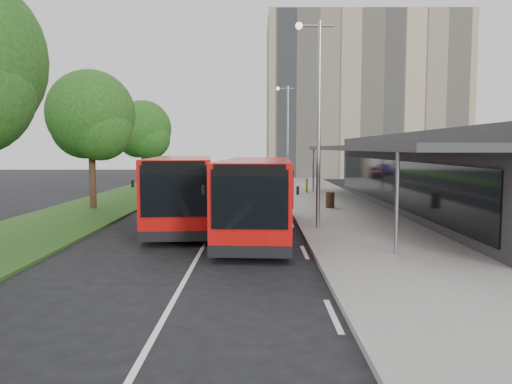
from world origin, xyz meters
TOP-DOWN VIEW (x-y plane):
  - ground at (0.00, 0.00)m, footprint 120.00×120.00m
  - pavement at (6.00, 20.00)m, footprint 5.00×80.00m
  - grass_verge at (-7.00, 20.00)m, footprint 5.00×80.00m
  - lane_centre_line at (0.00, 15.00)m, footprint 0.12×70.00m
  - kerb_dashes at (3.30, 19.00)m, footprint 0.12×56.00m
  - office_block at (14.00, 42.00)m, footprint 22.00×12.00m
  - station_building at (10.86, 8.00)m, footprint 7.70×26.00m
  - tree_mid at (-7.01, 9.05)m, footprint 4.62×4.62m
  - tree_far at (-7.01, 21.05)m, footprint 4.37×4.37m
  - lamp_post_near at (4.12, 2.00)m, footprint 1.44×0.28m
  - lamp_post_far at (4.12, 22.00)m, footprint 1.44×0.28m
  - bus_main at (1.83, 1.26)m, footprint 3.06×10.24m
  - bus_second at (-1.43, 3.74)m, footprint 3.61×10.44m
  - litter_bin at (5.66, 8.68)m, footprint 0.50×0.50m
  - bollard at (5.30, 17.74)m, footprint 0.17×0.17m
  - car_near at (2.23, 38.54)m, footprint 2.18×4.20m
  - car_far at (-0.83, 44.90)m, footprint 1.89×4.21m

SIDE VIEW (x-z plane):
  - ground at x=0.00m, z-range 0.00..0.00m
  - kerb_dashes at x=3.30m, z-range 0.00..0.01m
  - lane_centre_line at x=0.00m, z-range 0.00..0.01m
  - grass_verge at x=-7.00m, z-range 0.00..0.10m
  - pavement at x=6.00m, z-range 0.00..0.15m
  - litter_bin at x=5.66m, z-range 0.15..0.97m
  - bollard at x=5.30m, z-range 0.15..1.13m
  - car_far at x=-0.83m, z-range 0.00..1.34m
  - car_near at x=2.23m, z-range 0.00..1.37m
  - bus_main at x=1.83m, z-range 0.04..2.90m
  - bus_second at x=-1.43m, z-range 0.04..2.94m
  - station_building at x=10.86m, z-range 0.04..4.04m
  - tree_far at x=-7.01m, z-range 1.01..7.98m
  - lamp_post_near at x=4.12m, z-range 0.72..8.72m
  - lamp_post_far at x=4.12m, z-range 0.72..8.72m
  - tree_mid at x=-7.01m, z-range 1.08..8.49m
  - office_block at x=14.00m, z-range 0.00..18.00m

